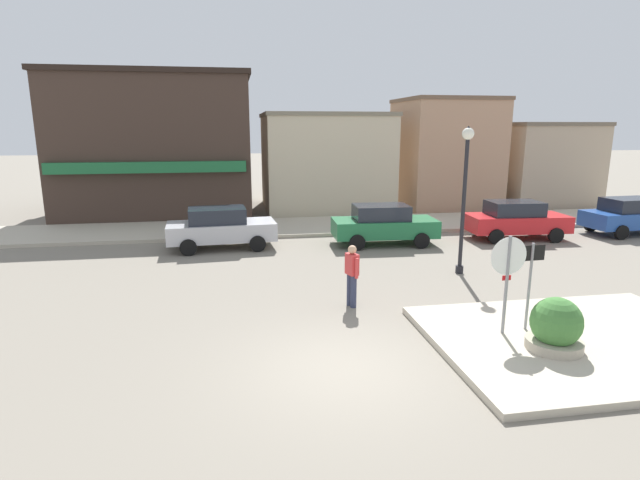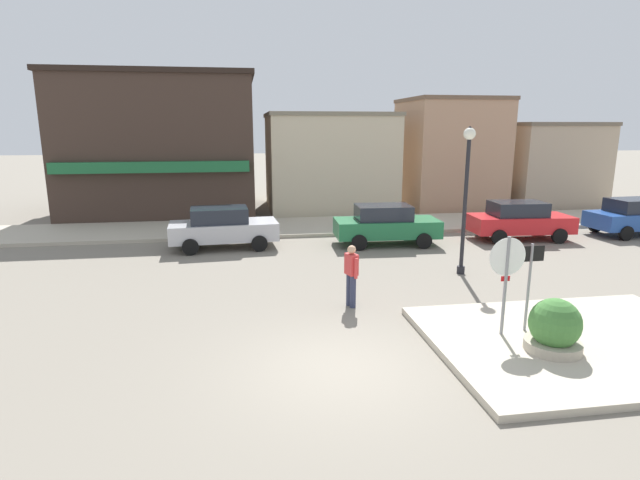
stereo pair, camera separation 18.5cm
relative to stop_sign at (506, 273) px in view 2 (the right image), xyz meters
name	(u,v)px [view 2 (the right image)]	position (x,y,z in m)	size (l,w,h in m)	color
ground_plane	(342,368)	(-3.65, -0.74, -1.52)	(160.00, 160.00, 0.00)	gray
sidewalk_corner	(583,342)	(1.59, -0.52, -1.44)	(6.40, 4.80, 0.15)	#B7AD99
kerb_far	(283,227)	(-3.65, 12.81, -1.44)	(80.00, 4.00, 0.15)	#B7AD99
stop_sign	(506,273)	(0.00, 0.00, 0.00)	(0.82, 0.07, 2.30)	gray
one_way_sign	(529,279)	(0.61, 0.11, -0.19)	(0.60, 0.06, 2.10)	gray
planter	(554,331)	(0.60, -0.92, -0.96)	(1.10, 1.10, 1.23)	#ADA38E
lamp_post	(467,179)	(1.29, 4.89, 1.44)	(0.36, 0.36, 4.54)	black
parked_car_nearest	(223,227)	(-6.20, 9.50, -0.71)	(4.11, 2.10, 1.56)	#B7B7BC
parked_car_second	(386,224)	(0.06, 9.12, -0.71)	(4.07, 2.02, 1.56)	#1E6B3D
parked_car_third	(519,220)	(5.69, 9.15, -0.71)	(4.10, 2.07, 1.56)	red
parked_car_fourth	(636,216)	(11.05, 9.18, -0.71)	(4.08, 2.03, 1.56)	#234C9E
pedestrian_crossing_near	(351,274)	(-2.75, 2.55, -0.65)	(0.32, 0.55, 1.61)	#2D334C
building_corner_shop	(164,145)	(-9.50, 18.92, 2.05)	(9.63, 8.73, 7.12)	#3D2D26
building_storefront_left_near	(328,161)	(-0.63, 18.41, 1.11)	(6.79, 6.40, 5.24)	beige
building_storefront_left_mid	(449,153)	(6.24, 17.81, 1.52)	(5.14, 5.14, 6.06)	tan
building_storefront_right_near	(540,164)	(12.09, 18.14, 0.87)	(5.25, 6.10, 4.76)	tan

